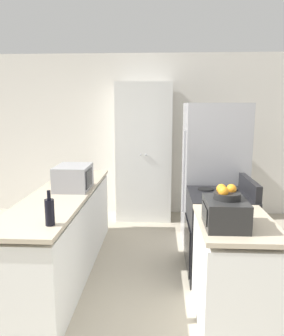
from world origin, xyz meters
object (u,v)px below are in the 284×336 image
object	(u,v)px
refrigerator	(213,176)
wine_bottle	(50,212)
fruit_bowl	(226,193)
microwave	(73,177)
pantry_cabinet	(144,152)
stove	(219,234)
toaster_oven	(225,213)

from	to	relation	value
refrigerator	wine_bottle	world-z (taller)	refrigerator
refrigerator	fruit_bowl	world-z (taller)	refrigerator
fruit_bowl	microwave	bearing A→B (deg)	144.02
pantry_cabinet	microwave	size ratio (longest dim) A/B	4.72
pantry_cabinet	refrigerator	xyz separation A→B (m)	(0.92, -1.01, -0.16)
microwave	wine_bottle	xyz separation A→B (m)	(0.10, -1.09, -0.02)
stove	refrigerator	world-z (taller)	refrigerator
fruit_bowl	toaster_oven	bearing A→B (deg)	-106.41
pantry_cabinet	toaster_oven	xyz separation A→B (m)	(0.73, -2.73, -0.07)
refrigerator	toaster_oven	xyz separation A→B (m)	(-0.19, -1.72, 0.08)
pantry_cabinet	wine_bottle	xyz separation A→B (m)	(-0.59, -2.76, -0.07)
refrigerator	microwave	size ratio (longest dim) A/B	4.02
toaster_oven	fruit_bowl	bearing A→B (deg)	73.59
toaster_oven	fruit_bowl	distance (m)	0.15
pantry_cabinet	microwave	xyz separation A→B (m)	(-0.69, -1.67, -0.05)
stove	wine_bottle	distance (m)	1.84
stove	fruit_bowl	size ratio (longest dim) A/B	5.23
refrigerator	toaster_oven	world-z (taller)	refrigerator
pantry_cabinet	toaster_oven	bearing A→B (deg)	-75.00
stove	toaster_oven	size ratio (longest dim) A/B	2.83
pantry_cabinet	fruit_bowl	distance (m)	2.81
pantry_cabinet	fruit_bowl	world-z (taller)	pantry_cabinet
microwave	wine_bottle	distance (m)	1.10
refrigerator	wine_bottle	xyz separation A→B (m)	(-1.51, -1.75, 0.09)
toaster_oven	pantry_cabinet	bearing A→B (deg)	105.00
microwave	toaster_oven	size ratio (longest dim) A/B	1.22
pantry_cabinet	microwave	distance (m)	1.81
refrigerator	microwave	bearing A→B (deg)	-157.78
stove	refrigerator	distance (m)	0.90
microwave	stove	bearing A→B (deg)	-4.24
refrigerator	wine_bottle	distance (m)	2.31
stove	microwave	distance (m)	1.67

